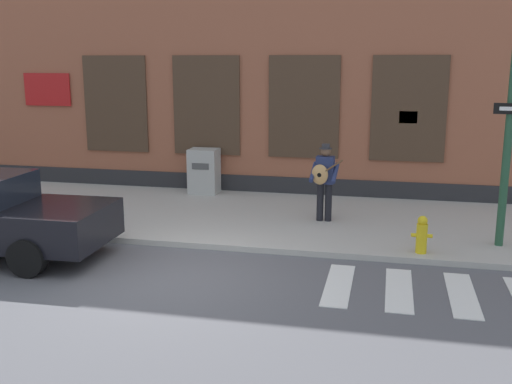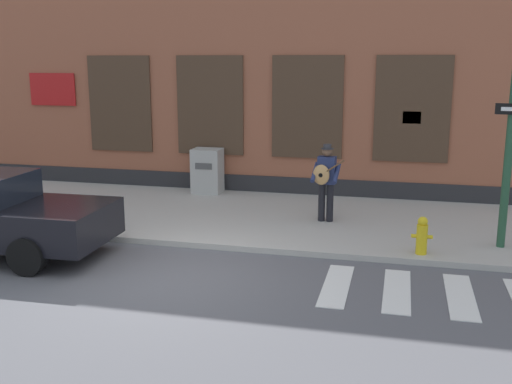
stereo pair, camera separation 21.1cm
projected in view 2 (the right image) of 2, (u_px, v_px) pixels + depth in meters
The scene contains 7 objects.
ground_plane at pixel (169, 277), 10.07m from camera, with size 160.00×160.00×0.00m, color #56565B.
sidewalk at pixel (233, 215), 13.84m from camera, with size 28.00×4.80×0.11m.
building_backdrop at pixel (274, 46), 17.16m from camera, with size 28.00×4.06×7.96m.
crosswalk at pixel (493, 299), 9.13m from camera, with size 5.20×1.90×0.01m.
busker at pixel (326, 178), 12.92m from camera, with size 0.71×0.56×1.70m.
utility_box at pixel (207, 171), 15.84m from camera, with size 0.76×0.62×1.18m.
fire_hydrant at pixel (422, 236), 10.84m from camera, with size 0.38×0.20×0.70m.
Camera 2 is at (3.70, -8.90, 3.57)m, focal length 42.00 mm.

